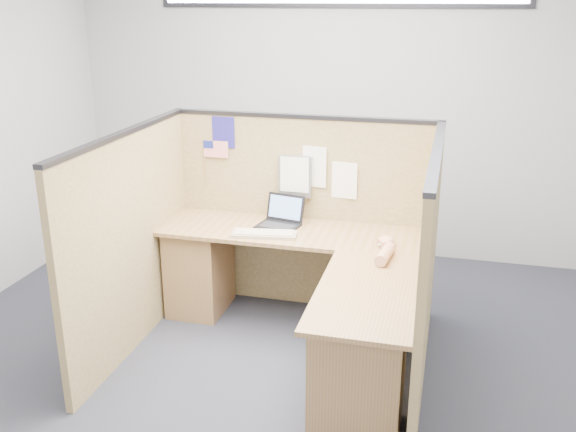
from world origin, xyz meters
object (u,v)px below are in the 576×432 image
(l_desk, at_px, (305,298))
(laptop, at_px, (280,218))
(keyboard, at_px, (264,234))
(mouse, at_px, (386,244))

(l_desk, xyz_separation_m, laptop, (-0.31, 0.48, 0.39))
(keyboard, xyz_separation_m, mouse, (0.87, -0.00, 0.01))
(mouse, bearing_deg, laptop, 162.94)
(l_desk, relative_size, laptop, 5.81)
(l_desk, xyz_separation_m, mouse, (0.52, 0.23, 0.36))
(laptop, xyz_separation_m, keyboard, (-0.05, -0.25, -0.04))
(l_desk, height_order, mouse, mouse)
(laptop, bearing_deg, keyboard, -89.56)
(laptop, height_order, keyboard, laptop)
(l_desk, distance_m, keyboard, 0.55)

